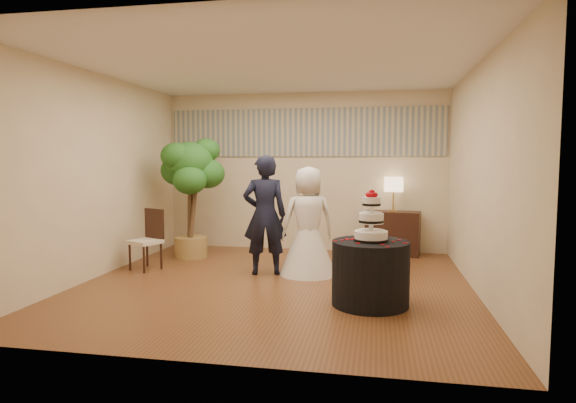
% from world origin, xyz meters
% --- Properties ---
extents(floor, '(5.00, 5.00, 0.00)m').
position_xyz_m(floor, '(0.00, 0.00, 0.00)').
color(floor, brown).
rests_on(floor, ground).
extents(ceiling, '(5.00, 5.00, 0.00)m').
position_xyz_m(ceiling, '(0.00, 0.00, 2.80)').
color(ceiling, white).
rests_on(ceiling, wall_back).
extents(wall_back, '(5.00, 0.06, 2.80)m').
position_xyz_m(wall_back, '(0.00, 2.50, 1.40)').
color(wall_back, beige).
rests_on(wall_back, ground).
extents(wall_front, '(5.00, 0.06, 2.80)m').
position_xyz_m(wall_front, '(0.00, -2.50, 1.40)').
color(wall_front, beige).
rests_on(wall_front, ground).
extents(wall_left, '(0.06, 5.00, 2.80)m').
position_xyz_m(wall_left, '(-2.50, 0.00, 1.40)').
color(wall_left, beige).
rests_on(wall_left, ground).
extents(wall_right, '(0.06, 5.00, 2.80)m').
position_xyz_m(wall_right, '(2.50, 0.00, 1.40)').
color(wall_right, beige).
rests_on(wall_right, ground).
extents(mural_border, '(4.90, 0.02, 0.85)m').
position_xyz_m(mural_border, '(0.00, 2.48, 2.10)').
color(mural_border, '#9B9D8E').
rests_on(mural_border, wall_back).
extents(groom, '(0.70, 0.55, 1.69)m').
position_xyz_m(groom, '(-0.25, 0.52, 0.84)').
color(groom, black).
rests_on(groom, floor).
extents(bride, '(1.06, 1.06, 1.53)m').
position_xyz_m(bride, '(0.35, 0.61, 0.76)').
color(bride, white).
rests_on(bride, floor).
extents(cake_table, '(0.99, 0.99, 0.72)m').
position_xyz_m(cake_table, '(1.24, -0.68, 0.36)').
color(cake_table, black).
rests_on(cake_table, floor).
extents(wedding_cake, '(0.37, 0.37, 0.58)m').
position_xyz_m(wedding_cake, '(1.24, -0.68, 1.01)').
color(wedding_cake, white).
rests_on(wedding_cake, cake_table).
extents(console, '(0.95, 0.54, 0.74)m').
position_xyz_m(console, '(1.57, 2.28, 0.37)').
color(console, black).
rests_on(console, floor).
extents(table_lamp, '(0.31, 0.31, 0.58)m').
position_xyz_m(table_lamp, '(1.57, 2.28, 1.03)').
color(table_lamp, beige).
rests_on(table_lamp, console).
extents(ficus_tree, '(1.01, 1.01, 2.02)m').
position_xyz_m(ficus_tree, '(-1.73, 1.43, 1.01)').
color(ficus_tree, '#286620').
rests_on(ficus_tree, floor).
extents(side_chair, '(0.55, 0.56, 0.89)m').
position_xyz_m(side_chair, '(-2.05, 0.45, 0.45)').
color(side_chair, black).
rests_on(side_chair, floor).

